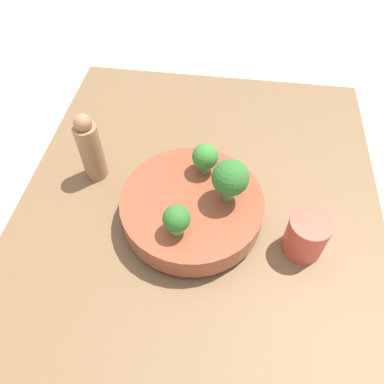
# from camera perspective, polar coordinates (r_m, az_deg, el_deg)

# --- Properties ---
(ground_plane) EXTENTS (6.00, 6.00, 0.00)m
(ground_plane) POSITION_cam_1_polar(r_m,az_deg,el_deg) (0.80, 0.67, -5.97)
(ground_plane) COLOR #ADA89E
(table) EXTENTS (0.98, 0.76, 0.05)m
(table) POSITION_cam_1_polar(r_m,az_deg,el_deg) (0.78, 0.69, -5.04)
(table) COLOR brown
(table) RESTS_ON ground_plane
(bowl) EXTENTS (0.28, 0.28, 0.06)m
(bowl) POSITION_cam_1_polar(r_m,az_deg,el_deg) (0.74, 0.00, -2.25)
(bowl) COLOR brown
(bowl) RESTS_ON table
(broccoli_floret_right) EXTENTS (0.05, 0.05, 0.06)m
(broccoli_floret_right) POSITION_cam_1_polar(r_m,az_deg,el_deg) (0.73, 2.03, 5.31)
(broccoli_floret_right) COLOR #609347
(broccoli_floret_right) RESTS_ON bowl
(broccoli_floret_left) EXTENTS (0.05, 0.05, 0.06)m
(broccoli_floret_left) POSITION_cam_1_polar(r_m,az_deg,el_deg) (0.64, -2.37, -4.20)
(broccoli_floret_left) COLOR #6BA34C
(broccoli_floret_left) RESTS_ON bowl
(broccoli_floret_front) EXTENTS (0.07, 0.07, 0.09)m
(broccoli_floret_front) POSITION_cam_1_polar(r_m,az_deg,el_deg) (0.67, 5.84, 2.08)
(broccoli_floret_front) COLOR #609347
(broccoli_floret_front) RESTS_ON bowl
(cup) EXTENTS (0.08, 0.08, 0.09)m
(cup) POSITION_cam_1_polar(r_m,az_deg,el_deg) (0.72, 17.01, -6.36)
(cup) COLOR #C64C38
(cup) RESTS_ON table
(pepper_mill) EXTENTS (0.05, 0.05, 0.17)m
(pepper_mill) POSITION_cam_1_polar(r_m,az_deg,el_deg) (0.81, -15.25, 6.44)
(pepper_mill) COLOR #997047
(pepper_mill) RESTS_ON table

